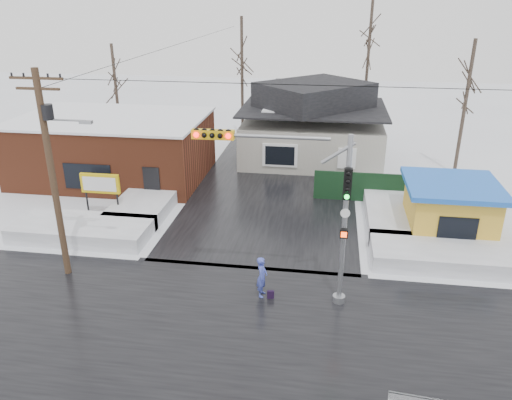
# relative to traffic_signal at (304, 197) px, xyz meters

# --- Properties ---
(ground) EXTENTS (120.00, 120.00, 0.00)m
(ground) POSITION_rel_traffic_signal_xyz_m (-2.43, -2.97, -4.54)
(ground) COLOR white
(ground) RESTS_ON ground
(road_ns) EXTENTS (10.00, 120.00, 0.02)m
(road_ns) POSITION_rel_traffic_signal_xyz_m (-2.43, -2.97, -4.53)
(road_ns) COLOR black
(road_ns) RESTS_ON ground
(road_ew) EXTENTS (120.00, 10.00, 0.02)m
(road_ew) POSITION_rel_traffic_signal_xyz_m (-2.43, -2.97, -4.53)
(road_ew) COLOR black
(road_ew) RESTS_ON ground
(snowbank_nw) EXTENTS (7.00, 3.00, 0.80)m
(snowbank_nw) POSITION_rel_traffic_signal_xyz_m (-11.43, 4.03, -4.14)
(snowbank_nw) COLOR white
(snowbank_nw) RESTS_ON ground
(snowbank_ne) EXTENTS (7.00, 3.00, 0.80)m
(snowbank_ne) POSITION_rel_traffic_signal_xyz_m (6.57, 4.03, -4.14)
(snowbank_ne) COLOR white
(snowbank_ne) RESTS_ON ground
(snowbank_nside_w) EXTENTS (3.00, 8.00, 0.80)m
(snowbank_nside_w) POSITION_rel_traffic_signal_xyz_m (-9.43, 9.03, -4.14)
(snowbank_nside_w) COLOR white
(snowbank_nside_w) RESTS_ON ground
(snowbank_nside_e) EXTENTS (3.00, 8.00, 0.80)m
(snowbank_nside_e) POSITION_rel_traffic_signal_xyz_m (4.57, 9.03, -4.14)
(snowbank_nside_e) COLOR white
(snowbank_nside_e) RESTS_ON ground
(traffic_signal) EXTENTS (6.05, 0.68, 7.00)m
(traffic_signal) POSITION_rel_traffic_signal_xyz_m (0.00, 0.00, 0.00)
(traffic_signal) COLOR gray
(traffic_signal) RESTS_ON ground
(utility_pole) EXTENTS (3.15, 0.44, 9.00)m
(utility_pole) POSITION_rel_traffic_signal_xyz_m (-10.36, 0.53, 0.57)
(utility_pole) COLOR #382619
(utility_pole) RESTS_ON ground
(brick_building) EXTENTS (12.20, 8.20, 4.12)m
(brick_building) POSITION_rel_traffic_signal_xyz_m (-13.43, 13.03, -2.46)
(brick_building) COLOR brown
(brick_building) RESTS_ON ground
(marquee_sign) EXTENTS (2.20, 0.21, 2.55)m
(marquee_sign) POSITION_rel_traffic_signal_xyz_m (-11.43, 6.53, -2.62)
(marquee_sign) COLOR black
(marquee_sign) RESTS_ON ground
(house) EXTENTS (10.40, 8.40, 5.76)m
(house) POSITION_rel_traffic_signal_xyz_m (-0.43, 19.03, -1.92)
(house) COLOR #AAA69A
(house) RESTS_ON ground
(kiosk) EXTENTS (4.60, 4.60, 2.88)m
(kiosk) POSITION_rel_traffic_signal_xyz_m (7.07, 7.03, -3.08)
(kiosk) COLOR gold
(kiosk) RESTS_ON ground
(fence) EXTENTS (8.00, 0.12, 1.80)m
(fence) POSITION_rel_traffic_signal_xyz_m (4.07, 11.03, -3.64)
(fence) COLOR black
(fence) RESTS_ON ground
(tree_far_left) EXTENTS (3.00, 3.00, 10.00)m
(tree_far_left) POSITION_rel_traffic_signal_xyz_m (-6.43, 23.03, 3.41)
(tree_far_left) COLOR #332821
(tree_far_left) RESTS_ON ground
(tree_far_mid) EXTENTS (3.00, 3.00, 12.00)m
(tree_far_mid) POSITION_rel_traffic_signal_xyz_m (3.57, 25.03, 5.00)
(tree_far_mid) COLOR #332821
(tree_far_mid) RESTS_ON ground
(tree_far_right) EXTENTS (3.00, 3.00, 9.00)m
(tree_far_right) POSITION_rel_traffic_signal_xyz_m (9.57, 17.03, 2.62)
(tree_far_right) COLOR #332821
(tree_far_right) RESTS_ON ground
(tree_far_west) EXTENTS (3.00, 3.00, 8.00)m
(tree_far_west) POSITION_rel_traffic_signal_xyz_m (-16.43, 21.03, 1.82)
(tree_far_west) COLOR #332821
(tree_far_west) RESTS_ON ground
(pedestrian) EXTENTS (0.46, 0.67, 1.76)m
(pedestrian) POSITION_rel_traffic_signal_xyz_m (-1.58, 0.03, -3.66)
(pedestrian) COLOR #4351BB
(pedestrian) RESTS_ON ground
(shopping_bag) EXTENTS (0.30, 0.17, 0.35)m
(shopping_bag) POSITION_rel_traffic_signal_xyz_m (-1.20, -0.15, -4.36)
(shopping_bag) COLOR black
(shopping_bag) RESTS_ON ground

